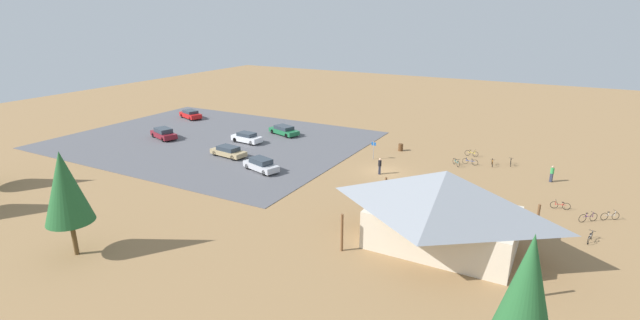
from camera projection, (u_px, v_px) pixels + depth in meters
name	position (u px, v px, depth m)	size (l,w,h in m)	color
ground	(383.00, 172.00, 50.09)	(160.00, 160.00, 0.00)	#937047
parking_lot_asphalt	(212.00, 140.00, 62.79)	(39.75, 31.10, 0.05)	#56565B
bike_pavilion	(444.00, 204.00, 33.43)	(12.66, 9.10, 5.93)	beige
trash_bin	(401.00, 147.00, 57.86)	(0.60, 0.60, 0.90)	brown
lot_sign	(374.00, 148.00, 54.21)	(0.56, 0.08, 2.20)	#99999E
pine_center	(65.00, 187.00, 31.54)	(3.27, 3.27, 7.83)	brown
pine_east	(526.00, 294.00, 19.54)	(2.95, 2.95, 8.10)	brown
bicycle_teal_edge_north	(456.00, 162.00, 52.24)	(1.11, 1.39, 0.87)	black
bicycle_white_trailside	(610.00, 216.00, 38.48)	(1.42, 0.95, 0.84)	black
bicycle_red_by_bin	(560.00, 205.00, 40.63)	(1.64, 0.48, 0.80)	black
bicycle_black_lone_west	(511.00, 162.00, 52.33)	(0.48, 1.71, 0.80)	black
bicycle_purple_yard_center	(588.00, 217.00, 38.15)	(1.39, 1.24, 0.82)	black
bicycle_yellow_mid_cluster	(472.00, 153.00, 55.64)	(1.66, 0.48, 0.85)	black
bicycle_silver_yard_front	(590.00, 237.00, 34.85)	(0.53, 1.73, 0.77)	black
bicycle_blue_lone_east	(470.00, 162.00, 52.52)	(1.79, 0.48, 0.78)	black
bicycle_orange_front_row	(492.00, 162.00, 52.27)	(0.51, 1.75, 0.83)	black
car_tan_by_curb	(228.00, 151.00, 55.32)	(4.83, 2.38, 1.28)	tan
car_green_end_stall	(284.00, 130.00, 65.20)	(5.13, 3.29, 1.31)	#1E6B3D
car_red_mid_lot	(191.00, 114.00, 75.31)	(4.76, 3.22, 1.37)	red
car_white_far_end	(247.00, 138.00, 61.24)	(4.38, 2.10, 1.39)	white
car_silver_inner_stall	(261.00, 165.00, 50.24)	(4.76, 2.94, 1.45)	#BCBCC1
car_maroon_back_corner	(164.00, 133.00, 63.21)	(4.91, 3.24, 1.48)	maroon
visitor_at_bikes	(380.00, 166.00, 49.31)	(0.36, 0.39, 1.79)	#2D3347
visitor_crossing_yard	(552.00, 173.00, 47.06)	(0.36, 0.37, 1.74)	#2D3347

